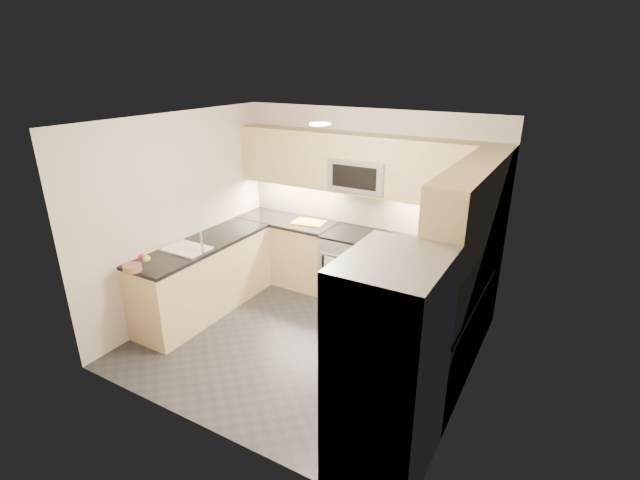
{
  "coord_description": "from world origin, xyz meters",
  "views": [
    {
      "loc": [
        2.44,
        -3.9,
        3.05
      ],
      "look_at": [
        0.0,
        0.35,
        1.15
      ],
      "focal_mm": 26.0,
      "sensor_mm": 36.0,
      "label": 1
    }
  ],
  "objects_px": {
    "gas_range": "(354,266)",
    "cutting_board": "(309,222)",
    "microwave": "(361,174)",
    "fruit_basket": "(132,268)",
    "utensil_bowl": "(477,253)",
    "refrigerator": "(388,369)"
  },
  "relations": [
    {
      "from": "gas_range",
      "to": "microwave",
      "type": "bearing_deg",
      "value": 90.0
    },
    {
      "from": "gas_range",
      "to": "microwave",
      "type": "height_order",
      "value": "microwave"
    },
    {
      "from": "utensil_bowl",
      "to": "cutting_board",
      "type": "distance_m",
      "value": 2.32
    },
    {
      "from": "gas_range",
      "to": "cutting_board",
      "type": "relative_size",
      "value": 2.11
    },
    {
      "from": "gas_range",
      "to": "utensil_bowl",
      "type": "height_order",
      "value": "utensil_bowl"
    },
    {
      "from": "refrigerator",
      "to": "fruit_basket",
      "type": "bearing_deg",
      "value": 176.78
    },
    {
      "from": "utensil_bowl",
      "to": "refrigerator",
      "type": "bearing_deg",
      "value": -93.19
    },
    {
      "from": "gas_range",
      "to": "refrigerator",
      "type": "relative_size",
      "value": 0.51
    },
    {
      "from": "microwave",
      "to": "cutting_board",
      "type": "relative_size",
      "value": 1.77
    },
    {
      "from": "refrigerator",
      "to": "cutting_board",
      "type": "relative_size",
      "value": 4.18
    },
    {
      "from": "utensil_bowl",
      "to": "cutting_board",
      "type": "bearing_deg",
      "value": 175.93
    },
    {
      "from": "refrigerator",
      "to": "fruit_basket",
      "type": "xyz_separation_m",
      "value": [
        -3.01,
        0.17,
        0.08
      ]
    },
    {
      "from": "gas_range",
      "to": "cutting_board",
      "type": "distance_m",
      "value": 0.89
    },
    {
      "from": "fruit_basket",
      "to": "microwave",
      "type": "bearing_deg",
      "value": 56.75
    },
    {
      "from": "microwave",
      "to": "fruit_basket",
      "type": "height_order",
      "value": "microwave"
    },
    {
      "from": "utensil_bowl",
      "to": "fruit_basket",
      "type": "distance_m",
      "value": 3.8
    },
    {
      "from": "utensil_bowl",
      "to": "cutting_board",
      "type": "height_order",
      "value": "utensil_bowl"
    },
    {
      "from": "microwave",
      "to": "fruit_basket",
      "type": "bearing_deg",
      "value": -123.25
    },
    {
      "from": "gas_range",
      "to": "microwave",
      "type": "distance_m",
      "value": 1.25
    },
    {
      "from": "gas_range",
      "to": "fruit_basket",
      "type": "bearing_deg",
      "value": -124.68
    },
    {
      "from": "gas_range",
      "to": "fruit_basket",
      "type": "height_order",
      "value": "fruit_basket"
    },
    {
      "from": "microwave",
      "to": "fruit_basket",
      "type": "relative_size",
      "value": 3.9
    }
  ]
}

